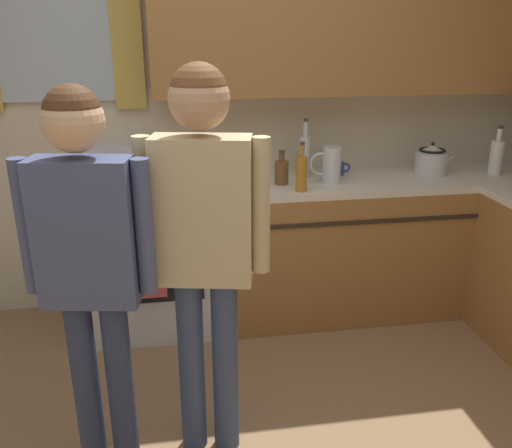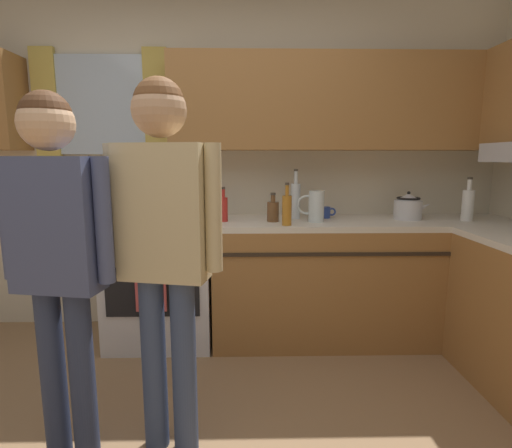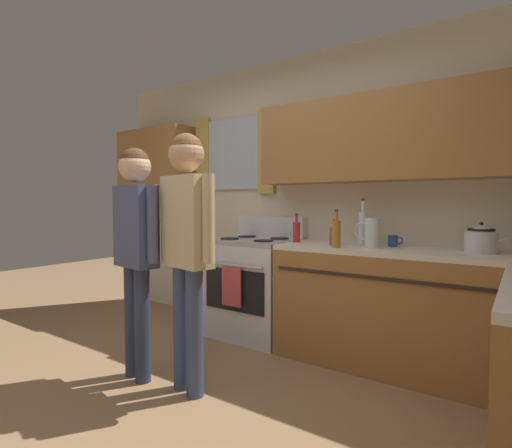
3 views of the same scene
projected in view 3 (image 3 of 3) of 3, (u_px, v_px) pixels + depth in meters
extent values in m
plane|color=#93704C|center=(143.00, 420.00, 2.23)|extent=(12.00, 12.00, 0.00)
cube|color=beige|center=(302.00, 196.00, 3.72)|extent=(4.60, 0.10, 2.60)
cube|color=silver|center=(233.00, 154.00, 4.08)|extent=(0.65, 0.03, 0.73)
cube|color=gold|center=(203.00, 157.00, 4.30)|extent=(0.18, 0.04, 0.83)
cube|color=gold|center=(266.00, 151.00, 3.83)|extent=(0.18, 0.04, 0.83)
cube|color=#9E6B38|center=(155.00, 159.00, 4.55)|extent=(0.99, 0.32, 0.67)
cube|color=#9E6B38|center=(412.00, 135.00, 2.94)|extent=(2.52, 0.32, 0.67)
cube|color=#9E6B38|center=(427.00, 316.00, 2.79)|extent=(2.20, 0.62, 0.86)
cube|color=silver|center=(428.00, 253.00, 2.77)|extent=(2.20, 0.62, 0.04)
cube|color=#2D2319|center=(418.00, 283.00, 2.52)|extent=(2.08, 0.01, 0.02)
cube|color=silver|center=(255.00, 289.00, 3.64)|extent=(0.74, 0.62, 0.86)
cube|color=black|center=(234.00, 290.00, 3.38)|extent=(0.62, 0.01, 0.36)
cylinder|color=#ADADB2|center=(232.00, 265.00, 3.35)|extent=(0.62, 0.02, 0.02)
cube|color=#ADADB2|center=(255.00, 241.00, 3.62)|extent=(0.74, 0.62, 0.04)
cube|color=silver|center=(270.00, 227.00, 3.83)|extent=(0.74, 0.08, 0.20)
cylinder|color=black|center=(230.00, 239.00, 3.61)|extent=(0.17, 0.17, 0.01)
cylinder|color=black|center=(263.00, 241.00, 3.40)|extent=(0.17, 0.17, 0.01)
cylinder|color=black|center=(247.00, 237.00, 3.83)|extent=(0.17, 0.17, 0.01)
cylinder|color=black|center=(280.00, 238.00, 3.62)|extent=(0.17, 0.17, 0.01)
cube|color=#CC4C4C|center=(231.00, 286.00, 3.35)|extent=(0.20, 0.02, 0.34)
cylinder|color=#B27223|center=(336.00, 234.00, 2.92)|extent=(0.06, 0.06, 0.20)
cylinder|color=#B27223|center=(336.00, 216.00, 2.91)|extent=(0.02, 0.02, 0.07)
cylinder|color=#3F382D|center=(336.00, 210.00, 2.91)|extent=(0.03, 0.03, 0.02)
cylinder|color=silver|center=(363.00, 228.00, 3.11)|extent=(0.07, 0.07, 0.26)
cylinder|color=silver|center=(363.00, 206.00, 3.11)|extent=(0.03, 0.03, 0.09)
cylinder|color=#3F382D|center=(363.00, 200.00, 3.10)|extent=(0.03, 0.03, 0.02)
cylinder|color=red|center=(297.00, 232.00, 3.31)|extent=(0.06, 0.06, 0.17)
cylinder|color=red|center=(297.00, 219.00, 3.30)|extent=(0.02, 0.02, 0.06)
cylinder|color=#3F382D|center=(297.00, 214.00, 3.30)|extent=(0.03, 0.03, 0.02)
cylinder|color=brown|center=(335.00, 236.00, 3.10)|extent=(0.08, 0.08, 0.14)
cylinder|color=brown|center=(335.00, 224.00, 3.10)|extent=(0.03, 0.03, 0.05)
cylinder|color=#3F382D|center=(335.00, 220.00, 3.09)|extent=(0.04, 0.04, 0.02)
cylinder|color=#2D479E|center=(393.00, 241.00, 3.00)|extent=(0.07, 0.07, 0.08)
torus|color=#2D479E|center=(399.00, 241.00, 2.98)|extent=(0.06, 0.01, 0.06)
cylinder|color=silver|center=(481.00, 242.00, 2.61)|extent=(0.20, 0.20, 0.14)
cone|color=silver|center=(481.00, 228.00, 2.60)|extent=(0.18, 0.18, 0.05)
sphere|color=black|center=(481.00, 224.00, 2.60)|extent=(0.02, 0.02, 0.02)
cone|color=silver|center=(504.00, 239.00, 2.53)|extent=(0.09, 0.04, 0.07)
torus|color=black|center=(481.00, 230.00, 2.60)|extent=(0.17, 0.17, 0.02)
cylinder|color=silver|center=(372.00, 233.00, 2.91)|extent=(0.11, 0.11, 0.22)
torus|color=silver|center=(363.00, 231.00, 2.95)|extent=(0.14, 0.02, 0.14)
cylinder|color=#2D3856|center=(142.00, 325.00, 2.69)|extent=(0.11, 0.11, 0.79)
cylinder|color=#2D3856|center=(132.00, 321.00, 2.79)|extent=(0.11, 0.11, 0.79)
cube|color=#47517A|center=(136.00, 226.00, 2.70)|extent=(0.38, 0.21, 0.56)
cylinder|color=#47517A|center=(152.00, 224.00, 2.55)|extent=(0.07, 0.07, 0.52)
cylinder|color=#47517A|center=(121.00, 222.00, 2.85)|extent=(0.07, 0.07, 0.52)
sphere|color=#DBAD84|center=(135.00, 167.00, 2.68)|extent=(0.22, 0.22, 0.22)
sphere|color=#4C2D19|center=(135.00, 163.00, 2.68)|extent=(0.20, 0.20, 0.20)
cylinder|color=#38476B|center=(195.00, 332.00, 2.49)|extent=(0.11, 0.11, 0.82)
cylinder|color=#38476B|center=(182.00, 327.00, 2.59)|extent=(0.11, 0.11, 0.82)
cube|color=#D1BC8C|center=(187.00, 221.00, 2.50)|extent=(0.40, 0.23, 0.58)
cylinder|color=#D1BC8C|center=(208.00, 219.00, 2.34)|extent=(0.07, 0.07, 0.54)
cylinder|color=#D1BC8C|center=(168.00, 217.00, 2.66)|extent=(0.07, 0.07, 0.54)
sphere|color=tan|center=(186.00, 154.00, 2.48)|extent=(0.23, 0.23, 0.23)
sphere|color=brown|center=(186.00, 150.00, 2.48)|extent=(0.21, 0.21, 0.21)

